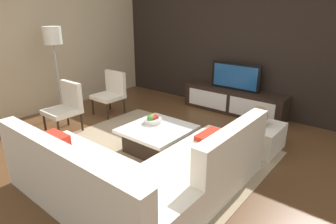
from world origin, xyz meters
TOP-DOWN VIEW (x-y plane):
  - ground_plane at (0.00, 0.00)m, footprint 14.00×14.00m
  - feature_wall_back at (0.00, 2.70)m, footprint 6.40×0.12m
  - side_wall_left at (-3.20, 0.20)m, footprint 0.12×5.20m
  - area_rug at (-0.10, 0.00)m, footprint 3.17×2.55m
  - media_console at (0.00, 2.40)m, footprint 2.15×0.48m
  - television at (0.00, 2.40)m, footprint 1.05×0.06m
  - sectional_couch at (0.50, -0.88)m, footprint 2.31×2.30m
  - coffee_table at (-0.10, 0.10)m, footprint 0.93×0.96m
  - accent_chair_near at (-1.85, -0.31)m, footprint 0.53×0.53m
  - floor_lamp at (-2.59, 0.01)m, footprint 0.33×0.33m
  - ottoman at (1.03, 1.14)m, footprint 0.70×0.70m
  - fruit_bowl at (-0.28, 0.20)m, footprint 0.28×0.28m
  - accent_chair_far at (-1.94, 0.77)m, footprint 0.55×0.52m
  - decorative_ball at (1.03, 1.14)m, footprint 0.28×0.28m

SIDE VIEW (x-z plane):
  - ground_plane at x=0.00m, z-range 0.00..0.00m
  - area_rug at x=-0.10m, z-range 0.00..0.01m
  - ottoman at x=1.03m, z-range 0.00..0.40m
  - coffee_table at x=-0.10m, z-range 0.01..0.39m
  - media_console at x=0.00m, z-range 0.00..0.50m
  - sectional_couch at x=0.50m, z-range -0.13..0.72m
  - fruit_bowl at x=-0.28m, z-range 0.37..0.50m
  - accent_chair_near at x=-1.85m, z-range 0.05..0.92m
  - accent_chair_far at x=-1.94m, z-range 0.05..0.92m
  - decorative_ball at x=1.03m, z-range 0.40..0.68m
  - television at x=0.00m, z-range 0.50..1.04m
  - feature_wall_back at x=0.00m, z-range 0.00..2.80m
  - side_wall_left at x=-3.20m, z-range 0.00..2.80m
  - floor_lamp at x=-2.59m, z-range 0.62..2.37m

